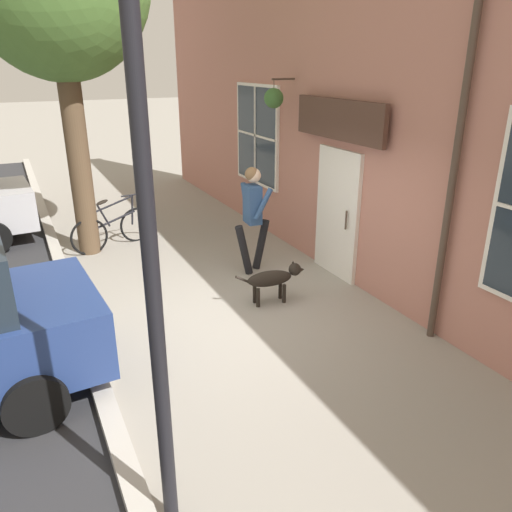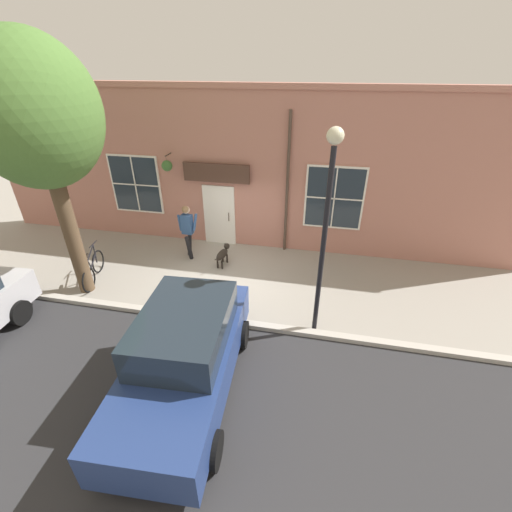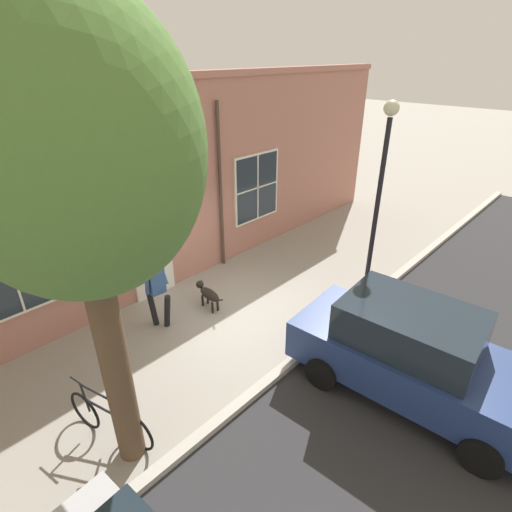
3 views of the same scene
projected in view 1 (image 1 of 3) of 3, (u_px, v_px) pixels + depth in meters
ground_plane at (236, 319)px, 6.99m from camera, size 90.00×90.00×0.00m
storefront_facade at (384, 122)px, 7.04m from camera, size 0.95×18.00×5.15m
pedestrian_walking at (253, 209)px, 8.20m from camera, size 0.70×0.57×1.80m
dog_on_leash at (274, 278)px, 7.35m from camera, size 1.09×0.33×0.60m
leaning_bicycle at (114, 228)px, 9.58m from camera, size 1.68×0.52×1.00m
street_lamp at (139, 118)px, 2.81m from camera, size 0.32×0.32×4.68m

